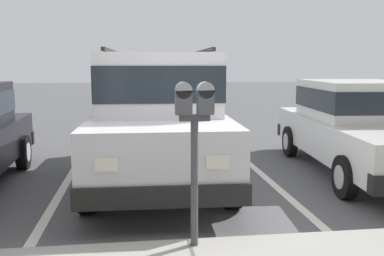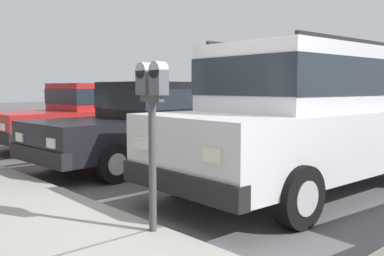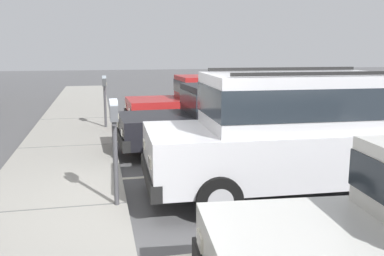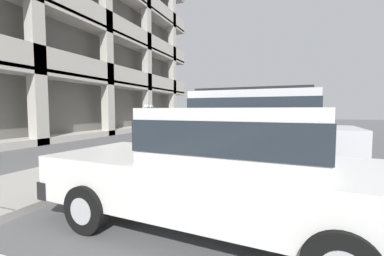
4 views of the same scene
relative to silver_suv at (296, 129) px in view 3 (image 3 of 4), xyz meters
name	(u,v)px [view 3 (image 3 of 4)]	position (x,y,z in m)	size (l,w,h in m)	color
ground_plane	(141,212)	(-0.15, 2.51, -1.14)	(80.00, 80.00, 0.10)	#565659
sidewalk	(49,213)	(-0.15, 3.81, -1.03)	(40.00, 2.20, 0.12)	#9E9B93
parking_stall_lines	(206,173)	(1.43, 1.11, -1.08)	(12.75, 4.80, 0.01)	silver
silver_suv	(296,129)	(0.00, 0.00, 0.00)	(2.13, 4.84, 2.03)	silver
dark_hatchback	(222,116)	(3.09, 0.32, -0.27)	(1.97, 4.55, 1.54)	black
blue_coupe	(206,100)	(6.13, -0.06, -0.27)	(1.96, 4.54, 1.54)	red
parking_meter_near	(114,127)	(-0.18, 2.86, 0.18)	(0.35, 0.12, 1.54)	#47474C
parking_meter_far	(104,89)	(6.13, 2.89, 0.13)	(0.35, 0.12, 1.47)	#47474C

